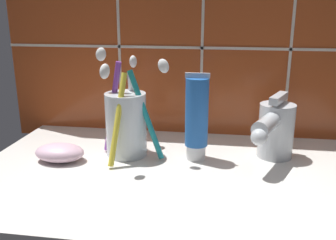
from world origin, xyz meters
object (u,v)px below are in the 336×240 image
toothbrush_cup (126,122)px  toothpaste_tube (197,118)px  sink_faucet (274,129)px  soap_bar (60,153)px

toothbrush_cup → toothpaste_tube: toothbrush_cup is taller
toothbrush_cup → sink_faucet: (24.10, 2.20, -0.77)cm
toothbrush_cup → soap_bar: size_ratio=2.23×
toothbrush_cup → soap_bar: (-10.09, -4.31, -4.43)cm
toothbrush_cup → sink_faucet: bearing=5.2°
toothpaste_tube → sink_faucet: (12.47, 2.17, -1.98)cm
toothbrush_cup → sink_faucet: size_ratio=1.44×
toothpaste_tube → sink_faucet: bearing=9.9°
toothbrush_cup → toothpaste_tube: bearing=0.1°
toothpaste_tube → soap_bar: toothpaste_tube is taller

